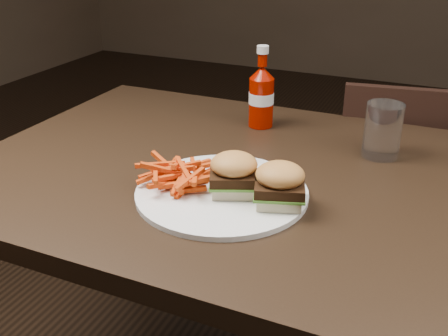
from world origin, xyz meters
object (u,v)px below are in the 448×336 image
at_px(chair_far, 395,201).
at_px(tumbler, 383,132).
at_px(plate, 222,192).
at_px(dining_table, 261,181).
at_px(ketchup_bottle, 261,102).

xyz_separation_m(chair_far, tumbler, (-0.02, -0.42, 0.38)).
height_order(chair_far, plate, plate).
height_order(dining_table, chair_far, dining_table).
relative_size(dining_table, plate, 3.80).
xyz_separation_m(dining_table, plate, (-0.03, -0.12, 0.03)).
bearing_deg(ketchup_bottle, plate, -80.78).
distance_m(chair_far, tumbler, 0.57).
height_order(dining_table, tumbler, tumbler).
height_order(dining_table, ketchup_bottle, ketchup_bottle).
relative_size(dining_table, chair_far, 3.19).
bearing_deg(plate, dining_table, 74.59).
bearing_deg(chair_far, ketchup_bottle, 39.77).
distance_m(dining_table, chair_far, 0.71).
bearing_deg(tumbler, chair_far, 87.05).
xyz_separation_m(dining_table, ketchup_bottle, (-0.09, 0.24, 0.08)).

